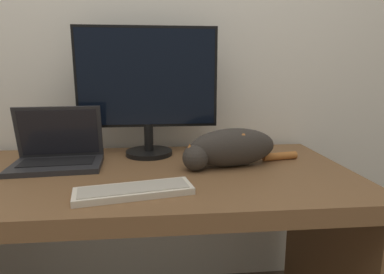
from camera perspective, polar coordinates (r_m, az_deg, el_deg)
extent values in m
cube|color=silver|center=(1.62, -10.83, 18.18)|extent=(6.40, 0.06, 2.60)
cube|color=brown|center=(1.23, -11.64, -7.38)|extent=(1.69, 0.76, 0.06)
cube|color=brown|center=(1.54, 22.40, -19.18)|extent=(0.04, 0.70, 0.68)
cylinder|color=black|center=(1.44, -7.63, -2.77)|extent=(0.21, 0.21, 0.02)
cylinder|color=black|center=(1.43, -7.71, -0.06)|extent=(0.04, 0.04, 0.12)
cube|color=black|center=(1.40, -8.00, 10.43)|extent=(0.60, 0.02, 0.42)
cube|color=black|center=(1.39, -8.01, 10.42)|extent=(0.58, 0.01, 0.40)
cube|color=#232326|center=(1.35, -22.88, -4.67)|extent=(0.35, 0.24, 0.02)
cube|color=black|center=(1.35, -22.80, -4.06)|extent=(0.28, 0.14, 0.00)
cube|color=#232326|center=(1.40, -22.50, 0.83)|extent=(0.34, 0.08, 0.21)
cube|color=black|center=(1.40, -22.54, 0.75)|extent=(0.30, 0.06, 0.19)
cube|color=beige|center=(1.00, -10.28, -9.43)|extent=(0.37, 0.18, 0.02)
cube|color=#ABA393|center=(1.00, -10.30, -8.83)|extent=(0.34, 0.16, 0.00)
ellipsoid|color=#332D28|center=(1.26, 7.21, -1.84)|extent=(0.37, 0.20, 0.15)
ellipsoid|color=#AD662D|center=(1.26, 8.00, 0.04)|extent=(0.18, 0.13, 0.06)
sphere|color=#332D28|center=(1.20, 0.63, -3.69)|extent=(0.10, 0.10, 0.10)
cone|color=#AD662D|center=(1.18, -0.40, -1.87)|extent=(0.03, 0.03, 0.03)
cone|color=#AD662D|center=(1.20, 1.66, -1.73)|extent=(0.03, 0.03, 0.03)
cylinder|color=#AD662D|center=(1.40, 15.33, -3.30)|extent=(0.16, 0.06, 0.03)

